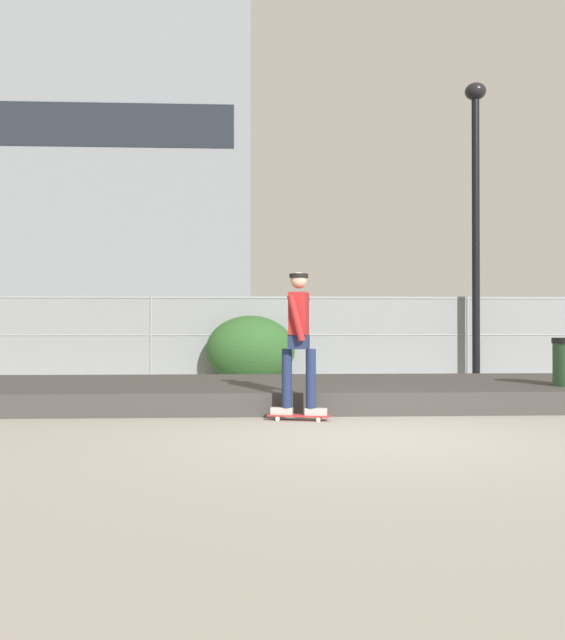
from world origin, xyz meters
name	(u,v)px	position (x,y,z in m)	size (l,w,h in m)	color
ground_plane	(370,437)	(0.00, 0.00, 0.00)	(120.00, 120.00, 0.00)	#9E998E
gravel_berm	(332,392)	(0.00, 3.38, 0.16)	(16.80, 3.55, 0.32)	#3D3A38
skateboard	(299,416)	(-0.68, 1.30, 0.06)	(0.82, 0.36, 0.07)	#B22D2D
skater	(299,333)	(-0.68, 1.30, 1.11)	(0.73, 0.62, 1.82)	#B2ADA8
chain_fence	(311,339)	(0.00, 7.07, 0.93)	(20.51, 0.06, 1.85)	gray
street_lamp	(476,194)	(3.44, 6.63, 3.99)	(0.44, 0.44, 6.35)	black
parked_car_near	(212,340)	(-2.31, 10.53, 0.84)	(4.54, 2.24, 1.66)	#566B4C
parked_car_mid	(450,340)	(4.17, 10.82, 0.84)	(4.48, 2.10, 1.66)	maroon
library_building	(66,188)	(-13.29, 36.56, 10.18)	(23.95, 11.56, 20.35)	slate
shrub_left	(250,350)	(-1.30, 6.64, 0.71)	(1.84, 1.51, 1.42)	#2D5B28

